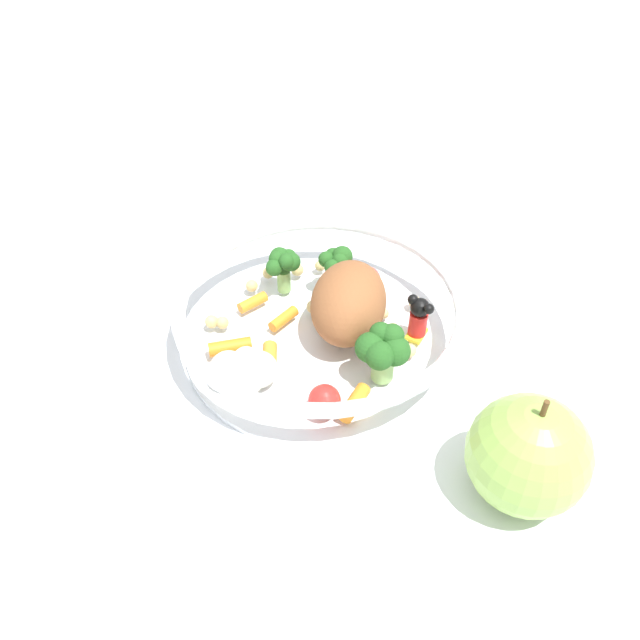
% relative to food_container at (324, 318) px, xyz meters
% --- Properties ---
extents(ground_plane, '(2.40, 2.40, 0.00)m').
position_rel_food_container_xyz_m(ground_plane, '(0.02, -0.00, -0.03)').
color(ground_plane, white).
extents(food_container, '(0.24, 0.24, 0.07)m').
position_rel_food_container_xyz_m(food_container, '(0.00, 0.00, 0.00)').
color(food_container, white).
rests_on(food_container, ground_plane).
extents(loose_apple, '(0.08, 0.08, 0.09)m').
position_rel_food_container_xyz_m(loose_apple, '(-0.14, 0.13, 0.01)').
color(loose_apple, '#8CB74C').
rests_on(loose_apple, ground_plane).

